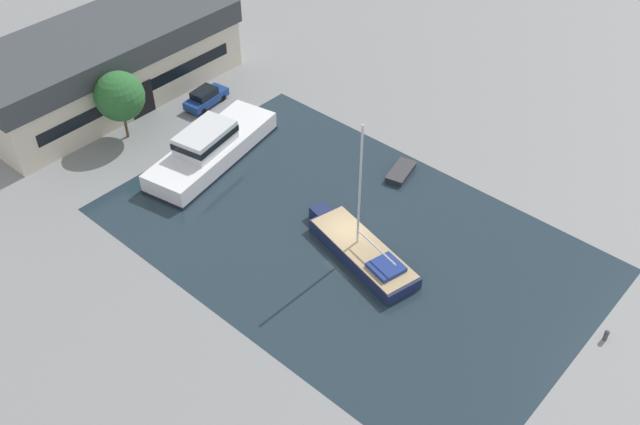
{
  "coord_description": "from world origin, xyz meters",
  "views": [
    {
      "loc": [
        -29.64,
        -23.79,
        35.55
      ],
      "look_at": [
        0.0,
        2.62,
        1.0
      ],
      "focal_mm": 40.0,
      "sensor_mm": 36.0,
      "label": 1
    }
  ],
  "objects_px": {
    "warehouse_building": "(104,63)",
    "parked_car": "(206,97)",
    "small_dinghy": "(401,172)",
    "sailboat_moored": "(362,250)",
    "quay_tree_near_building": "(120,96)",
    "motor_cruiser": "(211,148)"
  },
  "relations": [
    {
      "from": "warehouse_building",
      "to": "small_dinghy",
      "type": "bearing_deg",
      "value": -73.77
    },
    {
      "from": "motor_cruiser",
      "to": "small_dinghy",
      "type": "distance_m",
      "value": 15.69
    },
    {
      "from": "parked_car",
      "to": "small_dinghy",
      "type": "height_order",
      "value": "parked_car"
    },
    {
      "from": "sailboat_moored",
      "to": "quay_tree_near_building",
      "type": "bearing_deg",
      "value": 108.19
    },
    {
      "from": "sailboat_moored",
      "to": "small_dinghy",
      "type": "height_order",
      "value": "sailboat_moored"
    },
    {
      "from": "warehouse_building",
      "to": "parked_car",
      "type": "distance_m",
      "value": 9.65
    },
    {
      "from": "small_dinghy",
      "to": "sailboat_moored",
      "type": "bearing_deg",
      "value": -82.51
    },
    {
      "from": "quay_tree_near_building",
      "to": "small_dinghy",
      "type": "xyz_separation_m",
      "value": [
        11.45,
        -20.88,
        -3.79
      ]
    },
    {
      "from": "motor_cruiser",
      "to": "sailboat_moored",
      "type": "bearing_deg",
      "value": 167.22
    },
    {
      "from": "quay_tree_near_building",
      "to": "small_dinghy",
      "type": "height_order",
      "value": "quay_tree_near_building"
    },
    {
      "from": "warehouse_building",
      "to": "parked_car",
      "type": "xyz_separation_m",
      "value": [
        4.84,
        -7.95,
        -2.54
      ]
    },
    {
      "from": "quay_tree_near_building",
      "to": "parked_car",
      "type": "relative_size",
      "value": 1.34
    },
    {
      "from": "sailboat_moored",
      "to": "small_dinghy",
      "type": "xyz_separation_m",
      "value": [
        9.47,
        3.6,
        -0.32
      ]
    },
    {
      "from": "sailboat_moored",
      "to": "motor_cruiser",
      "type": "xyz_separation_m",
      "value": [
        0.6,
        16.51,
        0.61
      ]
    },
    {
      "from": "warehouse_building",
      "to": "small_dinghy",
      "type": "xyz_separation_m",
      "value": [
        8.39,
        -27.57,
        -3.1
      ]
    },
    {
      "from": "warehouse_building",
      "to": "small_dinghy",
      "type": "relative_size",
      "value": 7.29
    },
    {
      "from": "warehouse_building",
      "to": "motor_cruiser",
      "type": "relative_size",
      "value": 1.86
    },
    {
      "from": "quay_tree_near_building",
      "to": "motor_cruiser",
      "type": "height_order",
      "value": "quay_tree_near_building"
    },
    {
      "from": "parked_car",
      "to": "quay_tree_near_building",
      "type": "bearing_deg",
      "value": -106.16
    },
    {
      "from": "motor_cruiser",
      "to": "quay_tree_near_building",
      "type": "bearing_deg",
      "value": 7.2
    },
    {
      "from": "quay_tree_near_building",
      "to": "sailboat_moored",
      "type": "height_order",
      "value": "sailboat_moored"
    },
    {
      "from": "motor_cruiser",
      "to": "warehouse_building",
      "type": "bearing_deg",
      "value": -12.6
    }
  ]
}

